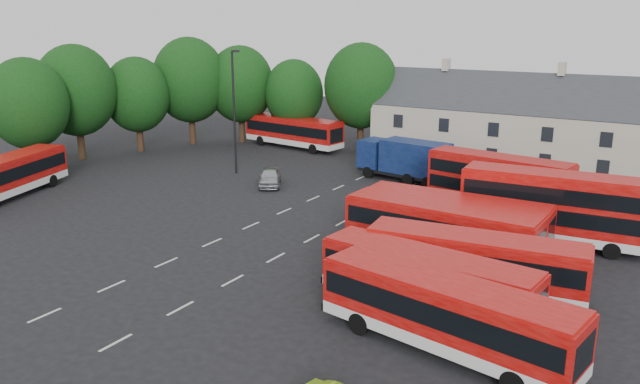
{
  "coord_description": "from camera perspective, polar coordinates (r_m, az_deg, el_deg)",
  "views": [
    {
      "loc": [
        25.63,
        -30.16,
        13.64
      ],
      "look_at": [
        3.65,
        5.18,
        2.2
      ],
      "focal_mm": 35.0,
      "sensor_mm": 36.0,
      "label": 1
    }
  ],
  "objects": [
    {
      "name": "ground",
      "position": [
        41.86,
        -8.03,
        -3.8
      ],
      "size": [
        140.0,
        140.0,
        0.0
      ],
      "primitive_type": "plane",
      "color": "black",
      "rests_on": "ground"
    },
    {
      "name": "lane_markings",
      "position": [
        41.89,
        -3.64,
        -3.66
      ],
      "size": [
        5.15,
        33.8,
        0.01
      ],
      "color": "beige",
      "rests_on": "ground"
    },
    {
      "name": "treeline",
      "position": [
        68.2,
        -11.32,
        9.22
      ],
      "size": [
        29.92,
        32.59,
        12.01
      ],
      "color": "black",
      "rests_on": "ground"
    },
    {
      "name": "terrace_houses",
      "position": [
        62.05,
        20.76,
        5.31
      ],
      "size": [
        35.7,
        7.13,
        10.06
      ],
      "color": "beige",
      "rests_on": "ground"
    },
    {
      "name": "bus_row_a",
      "position": [
        27.14,
        11.43,
        -10.51
      ],
      "size": [
        11.65,
        4.36,
        3.22
      ],
      "rotation": [
        0.0,
        0.0,
        -0.16
      ],
      "color": "silver",
      "rests_on": "ground"
    },
    {
      "name": "bus_row_b",
      "position": [
        30.48,
        9.78,
        -7.67
      ],
      "size": [
        10.94,
        3.5,
        3.04
      ],
      "rotation": [
        0.0,
        0.0,
        -0.1
      ],
      "color": "silver",
      "rests_on": "ground"
    },
    {
      "name": "bus_row_c",
      "position": [
        33.04,
        13.93,
        -5.94
      ],
      "size": [
        11.35,
        3.98,
        3.14
      ],
      "rotation": [
        0.0,
        0.0,
        0.13
      ],
      "color": "silver",
      "rests_on": "ground"
    },
    {
      "name": "bus_row_d",
      "position": [
        37.48,
        10.95,
        -3.07
      ],
      "size": [
        11.66,
        3.08,
        3.27
      ],
      "rotation": [
        0.0,
        0.0,
        -0.03
      ],
      "color": "silver",
      "rests_on": "ground"
    },
    {
      "name": "bus_row_e",
      "position": [
        39.5,
        12.21,
        -2.2
      ],
      "size": [
        11.56,
        2.93,
        3.25
      ],
      "rotation": [
        0.0,
        0.0,
        0.02
      ],
      "color": "silver",
      "rests_on": "ground"
    },
    {
      "name": "bus_dd_south",
      "position": [
        41.53,
        20.61,
        -1.03
      ],
      "size": [
        11.38,
        3.45,
        4.6
      ],
      "rotation": [
        0.0,
        0.0,
        0.08
      ],
      "color": "silver",
      "rests_on": "ground"
    },
    {
      "name": "bus_dd_north",
      "position": [
        47.14,
        16.01,
        1.0
      ],
      "size": [
        10.63,
        3.8,
        4.26
      ],
      "rotation": [
        0.0,
        0.0,
        -0.14
      ],
      "color": "silver",
      "rests_on": "ground"
    },
    {
      "name": "bus_west",
      "position": [
        55.22,
        -26.68,
        1.51
      ],
      "size": [
        6.24,
        11.81,
        3.27
      ],
      "rotation": [
        0.0,
        0.0,
        1.9
      ],
      "color": "silver",
      "rests_on": "ground"
    },
    {
      "name": "bus_north",
      "position": [
        69.25,
        -2.45,
        5.71
      ],
      "size": [
        12.22,
        4.1,
        3.39
      ],
      "rotation": [
        0.0,
        0.0,
        -0.12
      ],
      "color": "silver",
      "rests_on": "ground"
    },
    {
      "name": "box_truck",
      "position": [
        55.19,
        7.75,
        3.09
      ],
      "size": [
        8.55,
        3.62,
        3.63
      ],
      "rotation": [
        0.0,
        0.0,
        -0.13
      ],
      "color": "black",
      "rests_on": "ground"
    },
    {
      "name": "silver_car",
      "position": [
        53.48,
        -4.6,
        1.38
      ],
      "size": [
        3.92,
        4.7,
        1.52
      ],
      "primitive_type": "imported",
      "rotation": [
        0.0,
        0.0,
        0.58
      ],
      "color": "#B1B4B9",
      "rests_on": "ground"
    },
    {
      "name": "lamppost",
      "position": [
        57.36,
        -7.85,
        7.54
      ],
      "size": [
        0.77,
        0.51,
        11.18
      ],
      "rotation": [
        0.0,
        0.0,
        0.4
      ],
      "color": "black",
      "rests_on": "ground"
    }
  ]
}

